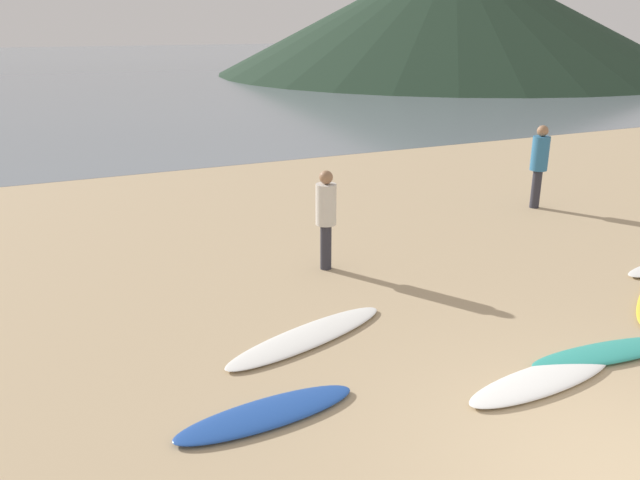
{
  "coord_description": "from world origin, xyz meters",
  "views": [
    {
      "loc": [
        -4.34,
        -2.8,
        3.81
      ],
      "look_at": [
        -0.47,
        5.59,
        0.6
      ],
      "focal_mm": 35.24,
      "sensor_mm": 36.0,
      "label": 1
    }
  ],
  "objects_px": {
    "surfboard_6": "(609,352)",
    "person_0": "(539,160)",
    "surfboard_3": "(267,414)",
    "person_1": "(326,212)",
    "surfboard_5": "(542,380)",
    "surfboard_4": "(308,336)"
  },
  "relations": [
    {
      "from": "surfboard_6",
      "to": "person_0",
      "type": "bearing_deg",
      "value": 61.17
    },
    {
      "from": "surfboard_3",
      "to": "person_1",
      "type": "distance_m",
      "value": 4.24
    },
    {
      "from": "person_0",
      "to": "surfboard_5",
      "type": "bearing_deg",
      "value": -30.87
    },
    {
      "from": "surfboard_4",
      "to": "person_0",
      "type": "xyz_separation_m",
      "value": [
        6.88,
        3.43,
        1.01
      ]
    },
    {
      "from": "surfboard_6",
      "to": "person_1",
      "type": "relative_size",
      "value": 1.32
    },
    {
      "from": "person_0",
      "to": "person_1",
      "type": "bearing_deg",
      "value": -65.54
    },
    {
      "from": "surfboard_5",
      "to": "person_0",
      "type": "bearing_deg",
      "value": 43.72
    },
    {
      "from": "surfboard_4",
      "to": "surfboard_6",
      "type": "bearing_deg",
      "value": -48.65
    },
    {
      "from": "surfboard_6",
      "to": "person_1",
      "type": "xyz_separation_m",
      "value": [
        -1.88,
        4.0,
        0.92
      ]
    },
    {
      "from": "surfboard_5",
      "to": "surfboard_6",
      "type": "bearing_deg",
      "value": 2.01
    },
    {
      "from": "surfboard_5",
      "to": "surfboard_6",
      "type": "distance_m",
      "value": 1.17
    },
    {
      "from": "surfboard_3",
      "to": "person_0",
      "type": "height_order",
      "value": "person_0"
    },
    {
      "from": "surfboard_4",
      "to": "person_1",
      "type": "relative_size",
      "value": 1.52
    },
    {
      "from": "surfboard_3",
      "to": "surfboard_6",
      "type": "bearing_deg",
      "value": -11.49
    },
    {
      "from": "surfboard_6",
      "to": "person_0",
      "type": "height_order",
      "value": "person_0"
    },
    {
      "from": "surfboard_3",
      "to": "surfboard_6",
      "type": "distance_m",
      "value": 4.21
    },
    {
      "from": "surfboard_6",
      "to": "person_1",
      "type": "distance_m",
      "value": 4.52
    },
    {
      "from": "person_1",
      "to": "surfboard_5",
      "type": "bearing_deg",
      "value": 147.59
    },
    {
      "from": "surfboard_3",
      "to": "surfboard_4",
      "type": "height_order",
      "value": "surfboard_3"
    },
    {
      "from": "surfboard_4",
      "to": "surfboard_5",
      "type": "distance_m",
      "value": 2.83
    },
    {
      "from": "surfboard_3",
      "to": "surfboard_4",
      "type": "xyz_separation_m",
      "value": [
        1.05,
        1.36,
        -0.01
      ]
    },
    {
      "from": "surfboard_6",
      "to": "person_1",
      "type": "height_order",
      "value": "person_1"
    }
  ]
}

